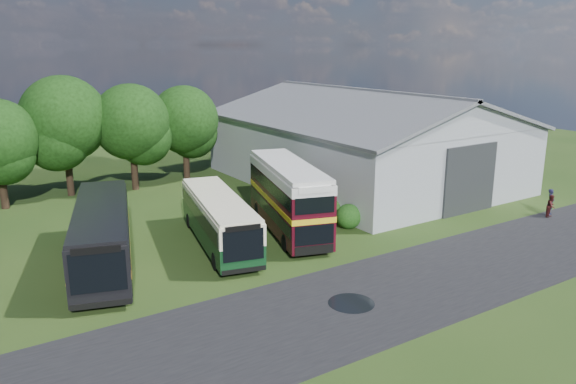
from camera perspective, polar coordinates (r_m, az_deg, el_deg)
ground at (r=30.11m, az=5.03°, el=-8.45°), size 120.00×120.00×0.00m
asphalt_road at (r=29.97m, az=13.20°, el=-8.92°), size 60.00×8.00×0.02m
puddle at (r=27.13m, az=6.45°, el=-11.20°), size 2.20×2.20×0.01m
storage_shed at (r=50.17m, az=7.45°, el=5.81°), size 18.80×24.80×8.15m
tree_mid at (r=47.74m, az=-21.82°, el=6.89°), size 6.80×6.80×9.60m
tree_right_a at (r=48.06m, az=-15.66°, el=6.84°), size 6.26×6.26×8.83m
tree_right_b at (r=50.53m, az=-10.49°, el=7.22°), size 5.98×5.98×8.45m
shrub_front at (r=37.78m, az=6.14°, el=-3.60°), size 1.70×1.70×1.70m
shrub_mid at (r=39.27m, az=4.30°, el=-2.84°), size 1.60×1.60×1.60m
shrub_back at (r=40.81m, az=2.61°, el=-2.14°), size 1.80×1.80×1.80m
bus_green_single at (r=34.17m, az=-7.03°, el=-2.78°), size 4.94×11.26×3.03m
bus_maroon_double at (r=36.20m, az=0.03°, el=-0.59°), size 5.62×10.87×4.53m
bus_dark_single at (r=32.31m, az=-18.34°, el=-4.12°), size 6.27×12.58×3.39m
visitor_a at (r=44.22m, az=25.12°, el=-0.94°), size 0.79×0.63×1.89m
visitor_b at (r=43.67m, az=25.17°, el=-1.33°), size 0.88×0.75×1.61m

